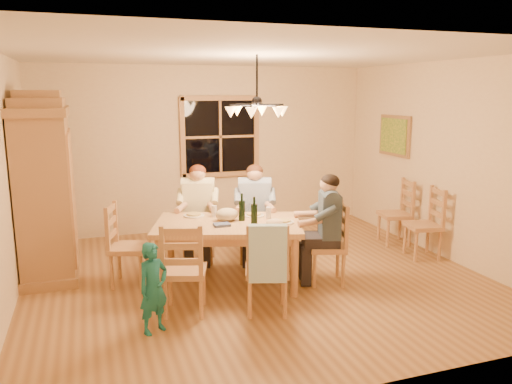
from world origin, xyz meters
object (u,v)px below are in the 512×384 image
object	(u,v)px
chair_far_right	(255,240)
child	(153,288)
chair_near_left	(185,285)
armoire	(46,192)
chair_spare_back	(394,224)
chair_end_right	(327,258)
chair_far_left	(199,240)
chair_spare_front	(422,236)
chair_near_right	(267,284)
wine_bottle_a	(242,207)
adult_woman	(198,201)
wine_bottle_b	(254,211)
adult_plaid_man	(255,201)
chandelier	(257,109)
adult_slate_man	(328,215)
chair_end_left	(129,260)
dining_table	(228,231)

from	to	relation	value
chair_far_right	child	distance (m)	2.28
chair_near_left	armoire	bearing A→B (deg)	146.44
chair_spare_back	chair_end_right	bearing A→B (deg)	134.18
chair_far_left	chair_spare_front	xyz separation A→B (m)	(2.99, -0.83, 0.00)
chair_near_right	wine_bottle_a	bearing A→B (deg)	106.32
chair_far_right	adult_woman	world-z (taller)	adult_woman
wine_bottle_b	chair_spare_front	world-z (taller)	wine_bottle_b
chair_near_left	adult_plaid_man	xyz separation A→B (m)	(1.21, 1.31, 0.54)
chandelier	chair_far_right	distance (m)	1.89
chair_spare_back	adult_woman	bearing A→B (deg)	98.19
chair_far_right	chair_near_right	size ratio (longest dim) A/B	1.00
adult_woman	adult_slate_man	size ratio (longest dim) A/B	1.00
chair_far_left	adult_slate_man	xyz separation A→B (m)	(1.29, -1.26, 0.54)
chair_near_left	adult_woman	world-z (taller)	adult_woman
chair_end_left	wine_bottle_a	bearing A→B (deg)	93.86
chair_end_left	child	size ratio (longest dim) A/B	1.11
child	chair_spare_back	distance (m)	4.21
armoire	chair_near_right	world-z (taller)	armoire
wine_bottle_b	chair_spare_back	xyz separation A→B (m)	(2.56, 0.94, -0.62)
chandelier	chair_far_left	xyz separation A→B (m)	(-0.54, 0.85, -1.77)
chair_far_left	chair_near_right	xyz separation A→B (m)	(0.33, -1.80, 0.00)
chair_far_right	wine_bottle_a	world-z (taller)	wine_bottle_a
chair_far_left	chair_near_left	bearing A→B (deg)	90.00
dining_table	chair_near_left	xyz separation A→B (m)	(-0.65, -0.64, -0.35)
chair_far_left	chair_spare_back	world-z (taller)	same
wine_bottle_b	chair_far_left	bearing A→B (deg)	111.35
chandelier	chair_end_right	xyz separation A→B (m)	(0.75, -0.41, -1.77)
chair_far_right	adult_slate_man	world-z (taller)	adult_slate_man
wine_bottle_b	dining_table	bearing A→B (deg)	143.89
wine_bottle_b	chair_end_left	bearing A→B (deg)	158.43
chair_near_right	adult_slate_man	xyz separation A→B (m)	(0.97, 0.54, 0.54)
chair_far_left	chair_near_right	world-z (taller)	same
chair_end_left	chair_spare_front	size ratio (longest dim) A/B	1.00
chair_near_right	adult_slate_man	world-z (taller)	adult_slate_man
chandelier	wine_bottle_b	bearing A→B (deg)	-115.68
child	adult_plaid_man	bearing A→B (deg)	16.45
chair_far_left	adult_woman	world-z (taller)	adult_woman
chair_near_right	wine_bottle_b	xyz separation A→B (m)	(0.10, 0.71, 0.62)
chair_spare_front	chair_near_right	bearing A→B (deg)	121.55
chair_far_left	adult_plaid_man	world-z (taller)	adult_plaid_man
chair_far_left	adult_slate_man	world-z (taller)	adult_slate_man
chair_end_left	wine_bottle_b	distance (m)	1.62
chair_far_right	adult_woman	bearing A→B (deg)	0.00
chair_end_right	child	bearing A→B (deg)	123.66
wine_bottle_b	child	distance (m)	1.57
chair_far_left	chair_far_right	size ratio (longest dim) A/B	1.00
child	chair_spare_back	xyz separation A→B (m)	(3.84, 1.72, -0.14)
chair_near_left	wine_bottle_a	xyz separation A→B (m)	(0.84, 0.68, 0.62)
wine_bottle_b	adult_woman	bearing A→B (deg)	111.35
chair_end_left	chair_end_right	bearing A→B (deg)	90.00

